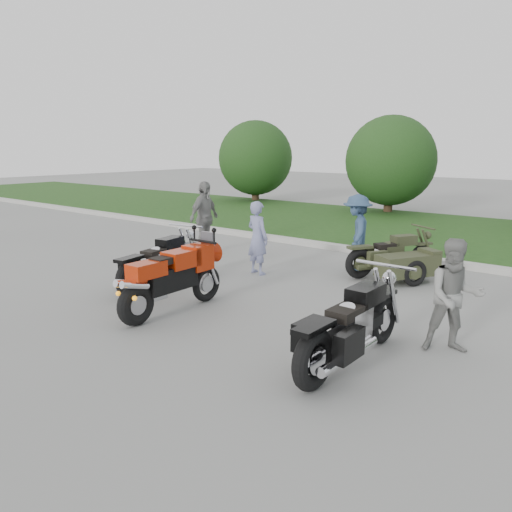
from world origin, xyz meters
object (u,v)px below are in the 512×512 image
Objects in this scene: person_denim at (357,233)px; cruiser_sidecar at (399,261)px; person_back at (204,218)px; cruiser_left at (158,264)px; cruiser_right at (349,330)px; person_stripe at (258,238)px; sportbike_red at (171,277)px; person_grey at (455,296)px.

cruiser_sidecar is at bearing 53.37° from person_denim.
person_back is at bearing -142.16° from cruiser_sidecar.
cruiser_right reaches higher than cruiser_left.
person_denim reaches higher than cruiser_left.
cruiser_left is 1.30× the size of person_back.
cruiser_sidecar is 5.17m from person_back.
person_stripe is 2.28m from person_denim.
sportbike_red is at bearing 111.47° from person_stripe.
cruiser_sidecar is (2.13, 4.47, -0.23)m from sportbike_red.
cruiser_sidecar is 1.31× the size of person_stripe.
sportbike_red is at bearing -179.67° from cruiser_right.
cruiser_sidecar is 1.34× the size of person_grey.
sportbike_red is at bearing -42.69° from cruiser_left.
cruiser_right is at bearing -0.88° from sportbike_red.
person_back is at bearing -102.95° from person_denim.
person_stripe reaches higher than cruiser_left.
sportbike_red is 0.92× the size of cruiser_left.
cruiser_left is 1.17× the size of cruiser_sidecar.
cruiser_right is 1.48× the size of person_denim.
sportbike_red reaches higher than cruiser_sidecar.
cruiser_left is at bearing 152.66° from person_grey.
cruiser_left is 4.51m from person_denim.
cruiser_right reaches higher than cruiser_sidecar.
cruiser_right is (3.36, -0.00, -0.13)m from sportbike_red.
person_stripe is (-2.68, -1.45, 0.40)m from cruiser_sidecar.
cruiser_sidecar is at bearing 105.79° from cruiser_right.
person_back is (-3.97, -0.88, 0.08)m from person_denim.
cruiser_sidecar is at bearing 91.97° from person_grey.
cruiser_left is 3.35m from person_back.
person_back reaches higher than cruiser_right.
person_back reaches higher than cruiser_left.
person_denim is (-3.23, 3.35, 0.07)m from person_grey.
cruiser_sidecar is 1.22× the size of person_denim.
person_back is at bearing 149.28° from cruiser_right.
person_denim is (2.40, 3.80, 0.38)m from cruiser_left.
sportbike_red is at bearing -37.46° from person_denim.
person_denim reaches higher than person_stripe.
sportbike_red is 1.08× the size of cruiser_sidecar.
person_stripe is at bearing -68.10° from person_denim.
cruiser_sidecar is at bearing -140.28° from person_stripe.
person_stripe is 5.06m from person_grey.
person_stripe is (-0.54, 3.02, 0.17)m from sportbike_red.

